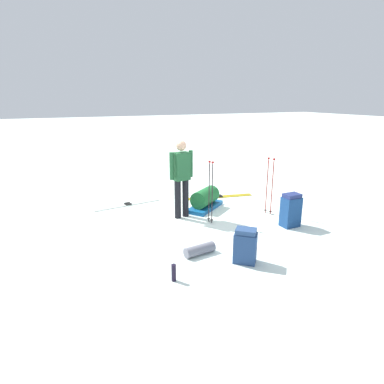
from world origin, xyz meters
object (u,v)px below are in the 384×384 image
Objects in this scene: gear_sled at (205,200)px; ski_poles_planted_far at (270,183)px; skier_standing at (181,175)px; ski_pair_near at (219,197)px; ski_pair_far at (128,205)px; thermos_bottle at (174,273)px; backpack_bright at (245,246)px; backpack_large_dark at (291,210)px; ski_poles_planted_near at (211,189)px; sleeping_mat_rolled at (200,250)px.

ski_poles_planted_far is at bearing -127.80° from gear_sled.
ski_pair_near is (0.96, -1.50, -0.94)m from skier_standing.
thermos_bottle reaches higher than ski_pair_far.
ski_poles_planted_far is at bearing -45.65° from backpack_bright.
backpack_large_dark is 3.11m from thermos_bottle.
ski_pair_near is at bearing -98.54° from ski_pair_far.
backpack_bright is at bearing 118.15° from backpack_large_dark.
ski_pair_far is 2.40m from ski_poles_planted_near.
thermos_bottle is at bearing 120.53° from ski_poles_planted_far.
backpack_large_dark is 2.04m from gear_sled.
ski_pair_near is 4.27m from thermos_bottle.
backpack_large_dark is 0.61× the size of gear_sled.
sleeping_mat_rolled is 0.92m from thermos_bottle.
ski_poles_planted_far is 3.55m from thermos_bottle.
ski_pair_near is 3.12× the size of backpack_bright.
thermos_bottle is at bearing 129.98° from sleeping_mat_rolled.
ski_pair_near is 3.37m from sleeping_mat_rolled.
backpack_bright is at bearing 170.19° from ski_poles_planted_near.
thermos_bottle is (-2.39, 1.14, -0.82)m from skier_standing.
ski_poles_planted_far is 2.35× the size of sleeping_mat_rolled.
sleeping_mat_rolled is at bearing -171.66° from ski_pair_far.
skier_standing is 1.07m from gear_sled.
skier_standing is 2.96× the size of backpack_bright.
backpack_large_dark reaches higher than gear_sled.
backpack_bright reaches higher than sleeping_mat_rolled.
skier_standing is at bearing -13.50° from sleeping_mat_rolled.
ski_pair_far is at bearing 81.46° from ski_pair_near.
thermos_bottle is at bearing 145.26° from gear_sled.
ski_poles_planted_near reaches higher than backpack_large_dark.
backpack_bright is 0.79m from sleeping_mat_rolled.
ski_pair_near is 1.98m from ski_poles_planted_near.
ski_poles_planted_far is 2.68m from sleeping_mat_rolled.
ski_poles_planted_near is (-1.51, 1.07, 0.72)m from ski_pair_near.
backpack_bright is at bearing 167.03° from gear_sled.
backpack_large_dark reaches higher than ski_pair_far.
skier_standing reaches higher than thermos_bottle.
gear_sled is at bearing 52.20° from ski_poles_planted_far.
gear_sled is (2.63, -0.60, -0.06)m from backpack_bright.
ski_poles_planted_near reaches higher than backpack_bright.
skier_standing is 1.99m from ski_poles_planted_far.
backpack_large_dark is 1.93m from backpack_bright.
gear_sled reaches higher than sleeping_mat_rolled.
backpack_large_dark is 0.53× the size of ski_poles_planted_near.
backpack_bright is at bearing -164.59° from ski_pair_far.
sleeping_mat_rolled is at bearing 117.22° from ski_poles_planted_far.
skier_standing is 2.39m from backpack_large_dark.
thermos_bottle is (-3.72, 0.24, 0.12)m from ski_pair_far.
ski_poles_planted_near is (-1.86, -1.32, 0.72)m from ski_pair_far.
ski_pair_near is 3.59m from backpack_bright.
ski_pair_near is 1.57× the size of gear_sled.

